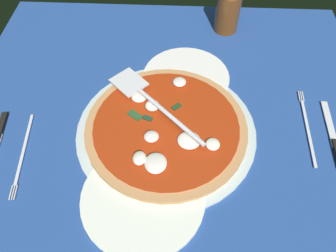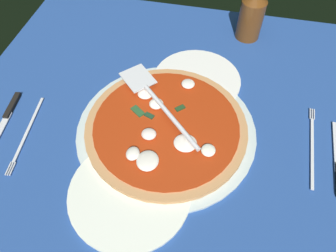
{
  "view_description": "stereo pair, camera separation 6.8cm",
  "coord_description": "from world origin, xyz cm",
  "px_view_note": "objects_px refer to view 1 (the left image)",
  "views": [
    {
      "loc": [
        39.98,
        2.28,
        56.3
      ],
      "look_at": [
        -0.51,
        0.39,
        2.01
      ],
      "focal_mm": 33.87,
      "sensor_mm": 36.0,
      "label": 1
    },
    {
      "loc": [
        39.1,
        8.99,
        56.3
      ],
      "look_at": [
        -0.51,
        0.39,
        2.01
      ],
      "focal_mm": 33.87,
      "sensor_mm": 36.0,
      "label": 2
    }
  ],
  "objects_px": {
    "dinner_plate_left": "(186,77)",
    "dinner_plate_right": "(143,197)",
    "pizza": "(168,127)",
    "beer_bottle": "(229,6)",
    "pizza_server": "(152,101)",
    "place_setting_far": "(320,134)",
    "place_setting_near": "(10,149)"
  },
  "relations": [
    {
      "from": "dinner_plate_left",
      "to": "dinner_plate_right",
      "type": "bearing_deg",
      "value": -13.36
    },
    {
      "from": "dinner_plate_left",
      "to": "pizza",
      "type": "xyz_separation_m",
      "value": [
        0.17,
        -0.04,
        0.01
      ]
    },
    {
      "from": "dinner_plate_left",
      "to": "beer_bottle",
      "type": "relative_size",
      "value": 1.07
    },
    {
      "from": "dinner_plate_right",
      "to": "pizza_server",
      "type": "xyz_separation_m",
      "value": [
        -0.21,
        0.0,
        0.04
      ]
    },
    {
      "from": "pizza",
      "to": "pizza_server",
      "type": "bearing_deg",
      "value": -144.47
    },
    {
      "from": "dinner_plate_left",
      "to": "place_setting_far",
      "type": "relative_size",
      "value": 0.96
    },
    {
      "from": "dinner_plate_right",
      "to": "pizza_server",
      "type": "distance_m",
      "value": 0.21
    },
    {
      "from": "dinner_plate_left",
      "to": "beer_bottle",
      "type": "bearing_deg",
      "value": 151.77
    },
    {
      "from": "pizza",
      "to": "beer_bottle",
      "type": "distance_m",
      "value": 0.4
    },
    {
      "from": "dinner_plate_right",
      "to": "place_setting_near",
      "type": "height_order",
      "value": "place_setting_near"
    },
    {
      "from": "pizza",
      "to": "place_setting_near",
      "type": "xyz_separation_m",
      "value": [
        0.06,
        -0.33,
        -0.01
      ]
    },
    {
      "from": "dinner_plate_left",
      "to": "pizza_server",
      "type": "bearing_deg",
      "value": -33.03
    },
    {
      "from": "pizza_server",
      "to": "place_setting_far",
      "type": "xyz_separation_m",
      "value": [
        0.05,
        0.37,
        -0.04
      ]
    },
    {
      "from": "pizza",
      "to": "place_setting_near",
      "type": "height_order",
      "value": "pizza"
    },
    {
      "from": "place_setting_far",
      "to": "pizza_server",
      "type": "bearing_deg",
      "value": 85.85
    },
    {
      "from": "pizza_server",
      "to": "beer_bottle",
      "type": "bearing_deg",
      "value": -75.35
    },
    {
      "from": "dinner_plate_left",
      "to": "pizza_server",
      "type": "distance_m",
      "value": 0.14
    },
    {
      "from": "dinner_plate_right",
      "to": "place_setting_near",
      "type": "distance_m",
      "value": 0.3
    },
    {
      "from": "pizza",
      "to": "place_setting_far",
      "type": "distance_m",
      "value": 0.33
    },
    {
      "from": "dinner_plate_right",
      "to": "pizza_server",
      "type": "relative_size",
      "value": 1.06
    },
    {
      "from": "pizza_server",
      "to": "place_setting_far",
      "type": "bearing_deg",
      "value": -142.4
    },
    {
      "from": "pizza",
      "to": "dinner_plate_left",
      "type": "bearing_deg",
      "value": 167.11
    },
    {
      "from": "place_setting_near",
      "to": "place_setting_far",
      "type": "xyz_separation_m",
      "value": [
        -0.07,
        0.66,
        0.0
      ]
    },
    {
      "from": "dinner_plate_left",
      "to": "place_setting_near",
      "type": "relative_size",
      "value": 1.02
    },
    {
      "from": "pizza_server",
      "to": "place_setting_near",
      "type": "bearing_deg",
      "value": 65.73
    },
    {
      "from": "pizza",
      "to": "pizza_server",
      "type": "height_order",
      "value": "pizza_server"
    },
    {
      "from": "pizza_server",
      "to": "beer_bottle",
      "type": "relative_size",
      "value": 1.11
    },
    {
      "from": "place_setting_near",
      "to": "place_setting_far",
      "type": "bearing_deg",
      "value": 89.36
    },
    {
      "from": "pizza",
      "to": "beer_bottle",
      "type": "bearing_deg",
      "value": 158.29
    },
    {
      "from": "place_setting_far",
      "to": "beer_bottle",
      "type": "distance_m",
      "value": 0.41
    },
    {
      "from": "place_setting_near",
      "to": "pizza",
      "type": "bearing_deg",
      "value": 94.14
    },
    {
      "from": "place_setting_near",
      "to": "beer_bottle",
      "type": "relative_size",
      "value": 1.05
    }
  ]
}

